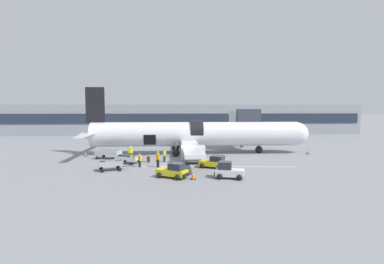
{
  "coord_description": "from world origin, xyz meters",
  "views": [
    {
      "loc": [
        -1.21,
        -35.58,
        6.78
      ],
      "look_at": [
        1.3,
        4.66,
        3.48
      ],
      "focal_mm": 28.0,
      "sensor_mm": 36.0,
      "label": 1
    }
  ],
  "objects": [
    {
      "name": "ground_crew_loader_a",
      "position": [
        -2.99,
        -1.78,
        0.97
      ],
      "size": [
        0.54,
        0.64,
        1.84
      ],
      "color": "black",
      "rests_on": "ground_plane"
    },
    {
      "name": "safety_cone_engine_left",
      "position": [
        0.63,
        -7.79,
        0.38
      ],
      "size": [
        0.52,
        0.52,
        0.79
      ],
      "color": "black",
      "rests_on": "ground_plane"
    },
    {
      "name": "ground_crew_loader_b",
      "position": [
        -6.79,
        3.28,
        0.97
      ],
      "size": [
        0.64,
        0.52,
        1.84
      ],
      "color": "#2D2D33",
      "rests_on": "ground_plane"
    },
    {
      "name": "baggage_tug_mid",
      "position": [
        -1.25,
        -7.05,
        0.63
      ],
      "size": [
        3.3,
        2.69,
        1.46
      ],
      "color": "yellow",
      "rests_on": "ground_plane"
    },
    {
      "name": "baggage_tug_rear",
      "position": [
        4.07,
        -7.56,
        0.68
      ],
      "size": [
        3.06,
        2.31,
        1.6
      ],
      "color": "silver",
      "rests_on": "ground_plane"
    },
    {
      "name": "terminal_strip",
      "position": [
        0.0,
        44.18,
        3.74
      ],
      "size": [
        92.36,
        13.9,
        7.47
      ],
      "color": "gray",
      "rests_on": "ground_plane"
    },
    {
      "name": "suitcase_on_tarmac_upright",
      "position": [
        -4.32,
        1.35,
        0.34
      ],
      "size": [
        0.42,
        0.32,
        0.79
      ],
      "color": "#4C1E1E",
      "rests_on": "ground_plane"
    },
    {
      "name": "apron_marking_line",
      "position": [
        3.63,
        -1.82,
        0.0
      ],
      "size": [
        18.36,
        1.78,
        0.01
      ],
      "color": "silver",
      "rests_on": "ground_plane"
    },
    {
      "name": "jet_bridge_stub",
      "position": [
        10.45,
        13.68,
        4.86
      ],
      "size": [
        3.57,
        9.77,
        6.55
      ],
      "color": "#4C4C51",
      "rests_on": "ground_plane"
    },
    {
      "name": "ground_crew_driver",
      "position": [
        -5.07,
        -1.56,
        0.82
      ],
      "size": [
        0.48,
        0.52,
        1.56
      ],
      "color": "black",
      "rests_on": "ground_plane"
    },
    {
      "name": "ground_plane",
      "position": [
        0.0,
        0.0,
        0.0
      ],
      "size": [
        500.0,
        500.0,
        0.0
      ],
      "primitive_type": "plane",
      "color": "gray"
    },
    {
      "name": "safety_cone_wingtip",
      "position": [
        2.26,
        0.09,
        0.36
      ],
      "size": [
        0.48,
        0.48,
        0.76
      ],
      "color": "black",
      "rests_on": "ground_plane"
    },
    {
      "name": "baggage_tug_lead",
      "position": [
        3.38,
        -2.5,
        0.62
      ],
      "size": [
        3.45,
        2.86,
        1.4
      ],
      "color": "yellow",
      "rests_on": "ground_plane"
    },
    {
      "name": "safety_cone_tail",
      "position": [
        -13.45,
        6.47,
        0.27
      ],
      "size": [
        0.47,
        0.47,
        0.59
      ],
      "color": "black",
      "rests_on": "ground_plane"
    },
    {
      "name": "baggage_cart_queued",
      "position": [
        -9.81,
        4.32,
        0.6
      ],
      "size": [
        4.26,
        2.65,
        1.18
      ],
      "color": "#B7BABF",
      "rests_on": "ground_plane"
    },
    {
      "name": "airplane",
      "position": [
        1.71,
        7.98,
        2.79
      ],
      "size": [
        33.96,
        29.57,
        9.67
      ],
      "color": "silver",
      "rests_on": "ground_plane"
    },
    {
      "name": "safety_cone_nose",
      "position": [
        18.39,
        6.54,
        0.37
      ],
      "size": [
        0.51,
        0.51,
        0.79
      ],
      "color": "black",
      "rests_on": "ground_plane"
    },
    {
      "name": "baggage_cart_empty",
      "position": [
        -7.95,
        -3.27,
        0.57
      ],
      "size": [
        3.5,
        2.26,
        1.09
      ],
      "color": "#999BA0",
      "rests_on": "ground_plane"
    },
    {
      "name": "ground_crew_supervisor",
      "position": [
        -2.34,
        1.54,
        0.88
      ],
      "size": [
        0.43,
        0.58,
        1.67
      ],
      "color": "#2D2D33",
      "rests_on": "ground_plane"
    },
    {
      "name": "baggage_cart_loading",
      "position": [
        -6.66,
        0.78,
        0.52
      ],
      "size": [
        3.77,
        2.7,
        1.09
      ],
      "color": "silver",
      "rests_on": "ground_plane"
    }
  ]
}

